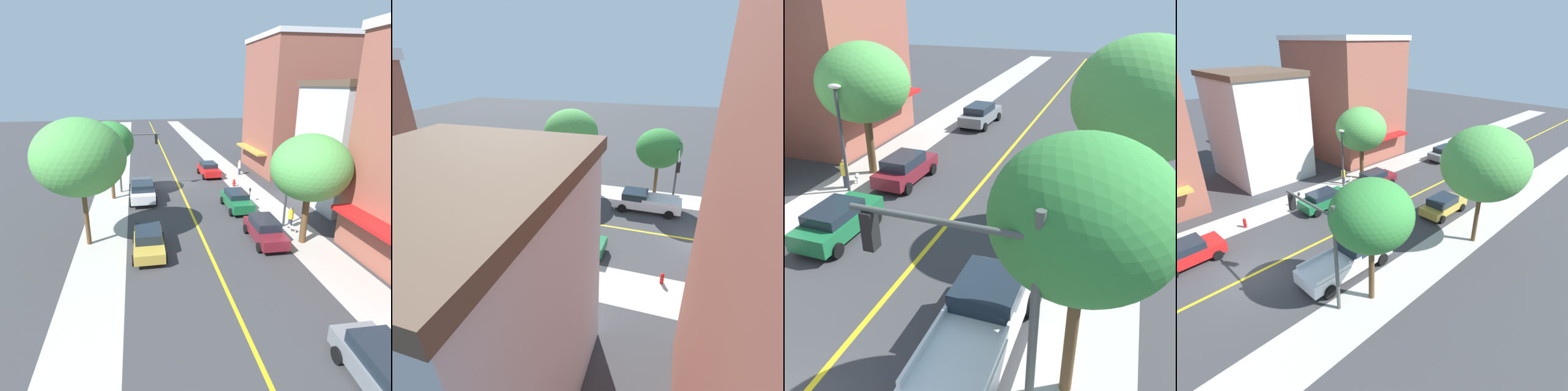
{
  "view_description": "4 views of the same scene",
  "coord_description": "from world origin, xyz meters",
  "views": [
    {
      "loc": [
        4.13,
        33.25,
        9.95
      ],
      "look_at": [
        0.06,
        11.01,
        2.28
      ],
      "focal_mm": 29.89,
      "sensor_mm": 36.0,
      "label": 1
    },
    {
      "loc": [
        -20.3,
        2.65,
        12.96
      ],
      "look_at": [
        1.6,
        9.3,
        1.82
      ],
      "focal_mm": 26.33,
      "sensor_mm": 36.0,
      "label": 2
    },
    {
      "loc": [
        7.04,
        -4.75,
        9.73
      ],
      "look_at": [
        2.01,
        9.7,
        2.34
      ],
      "focal_mm": 40.11,
      "sensor_mm": 36.0,
      "label": 3
    },
    {
      "loc": [
        16.31,
        -5.91,
        13.02
      ],
      "look_at": [
        1.03,
        9.3,
        2.56
      ],
      "focal_mm": 29.86,
      "sensor_mm": 36.0,
      "label": 4
    }
  ],
  "objects": [
    {
      "name": "maroon_sedan_left_curb",
      "position": [
        -3.99,
        14.61,
        0.81
      ],
      "size": [
        2.06,
        4.34,
        1.57
      ],
      "rotation": [
        0.0,
        0.0,
        1.54
      ],
      "color": "maroon",
      "rests_on": "ground"
    },
    {
      "name": "corner_shop_building",
      "position": [
        -14.54,
        8.69,
        5.2
      ],
      "size": [
        8.62,
        7.45,
        10.36
      ],
      "rotation": [
        0.0,
        0.0,
        -1.57
      ],
      "color": "silver",
      "rests_on": "ground"
    },
    {
      "name": "street_tree_right_corner",
      "position": [
        6.46,
        3.83,
        5.21
      ],
      "size": [
        4.29,
        4.29,
        7.05
      ],
      "color": "brown",
      "rests_on": "ground"
    },
    {
      "name": "street_tree_left_near",
      "position": [
        7.55,
        12.93,
        5.8
      ],
      "size": [
        5.63,
        5.63,
        8.2
      ],
      "color": "brown",
      "rests_on": "ground"
    },
    {
      "name": "sidewalk_right",
      "position": [
        6.71,
        0.0,
        0.0
      ],
      "size": [
        3.19,
        126.0,
        0.01
      ],
      "primitive_type": "cube",
      "color": "#ADA8A0",
      "rests_on": "ground"
    },
    {
      "name": "ground_plane",
      "position": [
        0.0,
        0.0,
        0.0
      ],
      "size": [
        140.0,
        140.0,
        0.0
      ],
      "primitive_type": "plane",
      "color": "#38383A"
    },
    {
      "name": "small_dog",
      "position": [
        -6.47,
        13.66,
        0.35
      ],
      "size": [
        0.52,
        0.68,
        0.53
      ],
      "rotation": [
        0.0,
        0.0,
        5.26
      ],
      "color": "silver",
      "rests_on": "ground"
    },
    {
      "name": "white_pickup_truck",
      "position": [
        3.81,
        4.48,
        0.91
      ],
      "size": [
        2.38,
        6.16,
        1.8
      ],
      "rotation": [
        0.0,
        0.0,
        1.57
      ],
      "color": "silver",
      "rests_on": "ground"
    },
    {
      "name": "green_sedan_left_curb",
      "position": [
        -3.93,
        8.48,
        0.8
      ],
      "size": [
        2.02,
        4.32,
        1.5
      ],
      "rotation": [
        0.0,
        0.0,
        1.56
      ],
      "color": "#196638",
      "rests_on": "ground"
    },
    {
      "name": "traffic_light_mast",
      "position": [
        4.62,
        2.01,
        4.01
      ],
      "size": [
        4.1,
        0.32,
        6.16
      ],
      "rotation": [
        0.0,
        0.0,
        3.14
      ],
      "color": "#474C47",
      "rests_on": "ground"
    },
    {
      "name": "pedestrian_white_shirt",
      "position": [
        -7.56,
        -2.14,
        0.93
      ],
      "size": [
        0.36,
        0.36,
        1.75
      ],
      "rotation": [
        0.0,
        0.0,
        4.78
      ],
      "color": "#33384C",
      "rests_on": "ground"
    },
    {
      "name": "pedestrian_yellow_shirt",
      "position": [
        -6.65,
        12.92,
        0.83
      ],
      "size": [
        0.39,
        0.39,
        1.59
      ],
      "rotation": [
        0.0,
        0.0,
        4.59
      ],
      "color": "#33384C",
      "rests_on": "ground"
    },
    {
      "name": "parking_meter",
      "position": [
        -5.58,
        7.1,
        0.87
      ],
      "size": [
        0.12,
        0.18,
        1.31
      ],
      "color": "#4C4C51",
      "rests_on": "ground"
    },
    {
      "name": "gold_sedan_right_curb",
      "position": [
        3.72,
        14.77,
        0.79
      ],
      "size": [
        2.07,
        4.33,
        1.51
      ],
      "rotation": [
        0.0,
        0.0,
        1.56
      ],
      "color": "#B29338",
      "rests_on": "ground"
    },
    {
      "name": "sidewalk_left",
      "position": [
        -6.71,
        0.0,
        0.0
      ],
      "size": [
        3.19,
        126.0,
        0.01
      ],
      "primitive_type": "cube",
      "color": "#ADA8A0",
      "rests_on": "ground"
    },
    {
      "name": "fire_hydrant",
      "position": [
        -5.61,
        2.23,
        0.38
      ],
      "size": [
        0.44,
        0.24,
        0.77
      ],
      "color": "red",
      "rests_on": "ground"
    },
    {
      "name": "street_lamp",
      "position": [
        -6.29,
        12.59,
        3.51
      ],
      "size": [
        0.7,
        0.36,
        5.56
      ],
      "color": "#38383D",
      "rests_on": "ground"
    },
    {
      "name": "red_sedan_left_curb",
      "position": [
        -3.93,
        -2.27,
        0.81
      ],
      "size": [
        2.2,
        4.18,
        1.54
      ],
      "rotation": [
        0.0,
        0.0,
        1.6
      ],
      "color": "red",
      "rests_on": "ground"
    },
    {
      "name": "road_centerline_stripe",
      "position": [
        0.0,
        0.0,
        0.0
      ],
      "size": [
        0.2,
        126.0,
        0.0
      ],
      "primitive_type": "cube",
      "color": "yellow",
      "rests_on": "ground"
    },
    {
      "name": "street_tree_left_far",
      "position": [
        -6.43,
        15.2,
        5.09
      ],
      "size": [
        4.93,
        4.93,
        7.2
      ],
      "color": "brown",
      "rests_on": "ground"
    }
  ]
}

